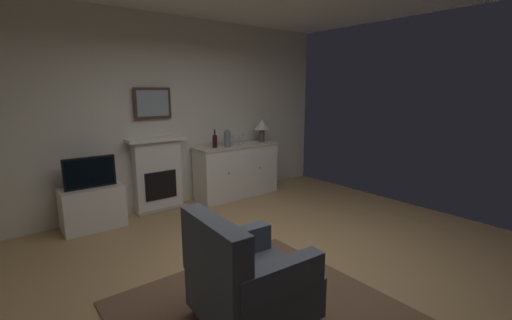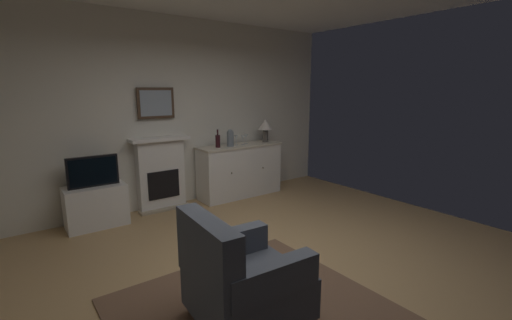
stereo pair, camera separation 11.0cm
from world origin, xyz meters
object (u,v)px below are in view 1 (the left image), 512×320
at_px(framed_picture, 153,103).
at_px(wine_glass_right, 243,137).
at_px(armchair, 246,280).
at_px(sideboard_cabinet, 237,170).
at_px(tv_set, 90,172).
at_px(vase_decorative, 227,138).
at_px(wine_bottle, 215,141).
at_px(table_lamp, 262,126).
at_px(fireplace_unit, 158,174).
at_px(wine_glass_center, 240,138).
at_px(wine_glass_left, 233,138).
at_px(tv_cabinet, 93,208).

height_order(framed_picture, wine_glass_right, framed_picture).
bearing_deg(armchair, sideboard_cabinet, 56.03).
distance_m(framed_picture, tv_set, 1.31).
distance_m(framed_picture, vase_decorative, 1.27).
bearing_deg(wine_bottle, table_lamp, 1.03).
distance_m(wine_bottle, wine_glass_right, 0.58).
distance_m(fireplace_unit, sideboard_cabinet, 1.33).
xyz_separation_m(table_lamp, armchair, (-2.41, -2.77, -0.78)).
bearing_deg(wine_glass_right, wine_bottle, -175.44).
xyz_separation_m(framed_picture, table_lamp, (1.86, -0.22, -0.43)).
relative_size(table_lamp, vase_decorative, 1.42).
xyz_separation_m(wine_bottle, wine_glass_center, (0.47, -0.03, 0.01)).
height_order(framed_picture, tv_set, framed_picture).
height_order(framed_picture, sideboard_cabinet, framed_picture).
relative_size(wine_glass_left, vase_decorative, 0.59).
xyz_separation_m(wine_glass_right, armchair, (-2.02, -2.80, -0.62)).
height_order(sideboard_cabinet, vase_decorative, vase_decorative).
xyz_separation_m(wine_bottle, armchair, (-1.44, -2.76, -0.61)).
xyz_separation_m(fireplace_unit, vase_decorative, (1.10, -0.23, 0.47)).
relative_size(vase_decorative, armchair, 0.31).
bearing_deg(wine_glass_left, table_lamp, 0.33).
bearing_deg(framed_picture, wine_bottle, -15.13).
distance_m(wine_glass_right, armchair, 3.51).
xyz_separation_m(wine_glass_center, tv_cabinet, (-2.33, 0.06, -0.73)).
distance_m(wine_glass_left, wine_glass_right, 0.22).
bearing_deg(vase_decorative, table_lamp, 3.76).
xyz_separation_m(wine_glass_left, wine_glass_right, (0.22, 0.03, 0.00)).
height_order(sideboard_cabinet, tv_set, tv_set).
relative_size(wine_bottle, armchair, 0.32).
xyz_separation_m(wine_bottle, tv_set, (-1.86, 0.01, -0.24)).
bearing_deg(wine_glass_right, tv_set, -179.13).
distance_m(fireplace_unit, wine_bottle, 1.01).
distance_m(wine_bottle, wine_glass_left, 0.36).
distance_m(framed_picture, wine_glass_center, 1.50).
bearing_deg(sideboard_cabinet, armchair, -123.97).
relative_size(wine_bottle, tv_set, 0.47).
xyz_separation_m(vase_decorative, tv_cabinet, (-2.08, 0.06, -0.74)).
bearing_deg(framed_picture, vase_decorative, -13.88).
height_order(fireplace_unit, sideboard_cabinet, fireplace_unit).
distance_m(table_lamp, tv_set, 2.87).
bearing_deg(armchair, vase_decorative, 58.74).
bearing_deg(fireplace_unit, vase_decorative, -11.64).
relative_size(wine_glass_left, tv_set, 0.27).
height_order(table_lamp, wine_glass_right, table_lamp).
distance_m(fireplace_unit, vase_decorative, 1.22).
xyz_separation_m(tv_cabinet, armchair, (0.43, -2.79, 0.11)).
bearing_deg(table_lamp, tv_cabinet, 179.70).
xyz_separation_m(framed_picture, armchair, (-0.55, -3.00, -1.21)).
bearing_deg(fireplace_unit, wine_glass_left, -8.25).
height_order(fireplace_unit, vase_decorative, vase_decorative).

